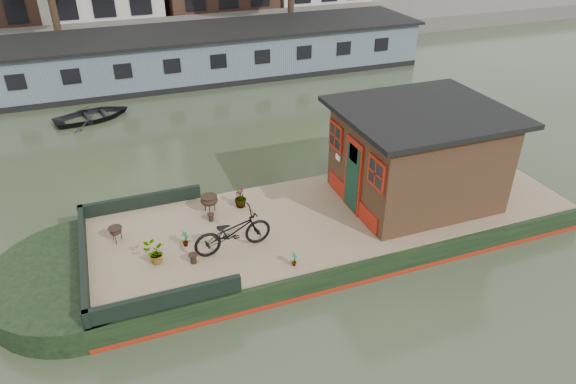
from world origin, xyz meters
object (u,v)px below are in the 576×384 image
object	(u,v)px
cabin	(417,154)
brazier_rear	(209,204)
bicycle	(233,232)
dinghy	(92,112)
potted_plant_a	(185,239)
brazier_front	(116,234)

from	to	relation	value
cabin	brazier_rear	world-z (taller)	cabin
bicycle	dinghy	bearing A→B (deg)	8.75
cabin	brazier_rear	distance (m)	5.33
bicycle	potted_plant_a	size ratio (longest dim) A/B	4.44
brazier_front	dinghy	size ratio (longest dim) A/B	0.13
brazier_rear	bicycle	bearing A→B (deg)	-84.98
cabin	bicycle	distance (m)	5.06
cabin	bicycle	size ratio (longest dim) A/B	2.25
potted_plant_a	dinghy	bearing A→B (deg)	99.26
cabin	potted_plant_a	distance (m)	6.05
bicycle	brazier_front	bearing A→B (deg)	57.97
potted_plant_a	brazier_front	distance (m)	1.61
bicycle	brazier_front	xyz separation A→B (m)	(-2.41, 1.22, -0.28)
brazier_rear	dinghy	world-z (taller)	brazier_rear
bicycle	brazier_front	distance (m)	2.72
cabin	brazier_front	xyz separation A→B (m)	(-7.38, 0.65, -1.05)
cabin	bicycle	xyz separation A→B (m)	(-4.97, -0.58, -0.76)
bicycle	potted_plant_a	xyz separation A→B (m)	(-0.99, 0.47, -0.27)
cabin	brazier_front	world-z (taller)	cabin
brazier_front	brazier_rear	size ratio (longest dim) A/B	0.79
dinghy	brazier_rear	bearing A→B (deg)	-179.42
bicycle	dinghy	xyz separation A→B (m)	(-2.66, 10.73, -0.82)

